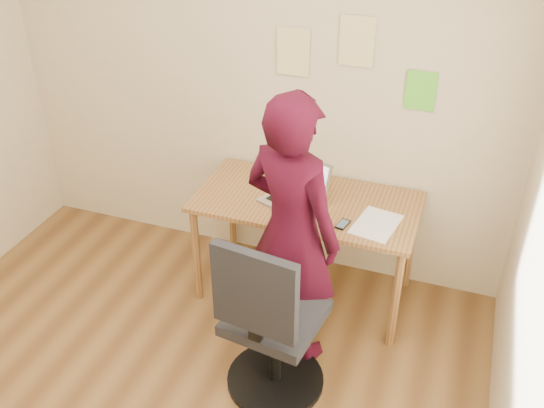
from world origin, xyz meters
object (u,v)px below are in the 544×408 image
at_px(laptop, 296,193).
at_px(person, 292,233).
at_px(phone, 343,224).
at_px(desk, 307,212).
at_px(office_chair, 270,330).

height_order(laptop, person, person).
xyz_separation_m(laptop, phone, (0.34, -0.17, -0.05)).
height_order(laptop, phone, laptop).
xyz_separation_m(desk, person, (0.06, -0.50, 0.18)).
distance_m(desk, office_chair, 0.91).
bearing_deg(person, office_chair, 111.13).
relative_size(laptop, person, 0.26).
relative_size(desk, person, 0.84).
bearing_deg(office_chair, laptop, 106.67).
distance_m(laptop, person, 0.49).
xyz_separation_m(desk, office_chair, (0.07, -0.89, -0.19)).
distance_m(desk, person, 0.54).
bearing_deg(desk, phone, -35.00).
distance_m(laptop, phone, 0.39).
distance_m(phone, person, 0.39).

